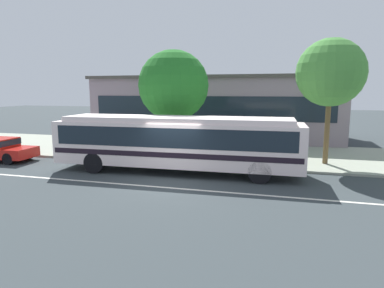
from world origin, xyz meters
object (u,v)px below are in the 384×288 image
(transit_bus, at_px, (177,140))
(bus_stop_sign, at_px, (270,135))
(pedestrian_waiting_near_sign, at_px, (254,144))
(pedestrian_walking_along_curb, at_px, (172,141))
(street_tree_near_stop, at_px, (173,86))
(street_tree_mid_block, at_px, (331,73))

(transit_bus, height_order, bus_stop_sign, transit_bus)
(pedestrian_waiting_near_sign, distance_m, pedestrian_walking_along_curb, 4.66)
(bus_stop_sign, bearing_deg, pedestrian_waiting_near_sign, 132.92)
(street_tree_near_stop, bearing_deg, transit_bus, -69.81)
(pedestrian_waiting_near_sign, bearing_deg, transit_bus, -142.25)
(pedestrian_waiting_near_sign, relative_size, pedestrian_walking_along_curb, 1.03)
(pedestrian_waiting_near_sign, bearing_deg, bus_stop_sign, -47.08)
(pedestrian_waiting_near_sign, bearing_deg, pedestrian_walking_along_curb, 177.50)
(transit_bus, xyz_separation_m, street_tree_mid_block, (7.10, 3.37, 3.23))
(transit_bus, distance_m, street_tree_mid_block, 8.50)
(pedestrian_walking_along_curb, relative_size, street_tree_near_stop, 0.27)
(pedestrian_walking_along_curb, bearing_deg, street_tree_mid_block, 3.37)
(street_tree_mid_block, bearing_deg, pedestrian_walking_along_curb, -176.63)
(transit_bus, height_order, street_tree_mid_block, street_tree_mid_block)
(pedestrian_waiting_near_sign, bearing_deg, street_tree_near_stop, 165.80)
(transit_bus, bearing_deg, bus_stop_sign, 22.67)
(pedestrian_walking_along_curb, height_order, street_tree_near_stop, street_tree_near_stop)
(transit_bus, distance_m, bus_stop_sign, 4.65)
(pedestrian_waiting_near_sign, xyz_separation_m, bus_stop_sign, (0.83, -0.89, 0.62))
(pedestrian_walking_along_curb, height_order, street_tree_mid_block, street_tree_mid_block)
(pedestrian_waiting_near_sign, xyz_separation_m, street_tree_near_stop, (-4.91, 1.24, 3.09))
(bus_stop_sign, distance_m, street_tree_mid_block, 4.45)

